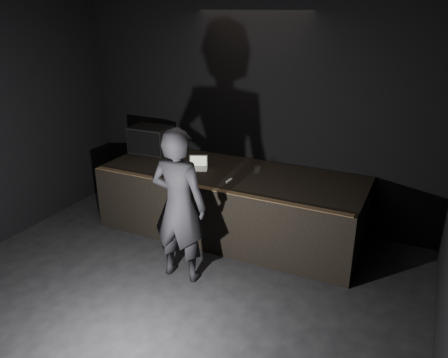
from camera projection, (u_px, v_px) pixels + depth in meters
ground at (124, 340)px, 4.69m from camera, size 7.00×7.00×0.00m
room_walls at (105, 163)px, 3.95m from camera, size 6.10×7.10×3.52m
stage_riser at (231, 203)px, 6.80m from camera, size 4.00×1.50×1.00m
riser_lip at (210, 189)px, 6.02m from camera, size 3.92×0.10×0.01m
stage_monitor at (151, 140)px, 7.47m from camera, size 0.69×0.52×0.45m
cable at (156, 154)px, 7.40m from camera, size 1.03×0.11×0.02m
laptop at (198, 166)px, 6.75m from camera, size 0.36×0.35×0.20m
beer_can at (171, 166)px, 6.63m from camera, size 0.07×0.07×0.17m
plastic_cup at (257, 170)px, 6.55m from camera, size 0.09×0.09×0.11m
wii_remote at (229, 181)px, 6.27m from camera, size 0.04×0.14×0.03m
person at (179, 206)px, 5.48m from camera, size 0.76×0.52×2.03m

